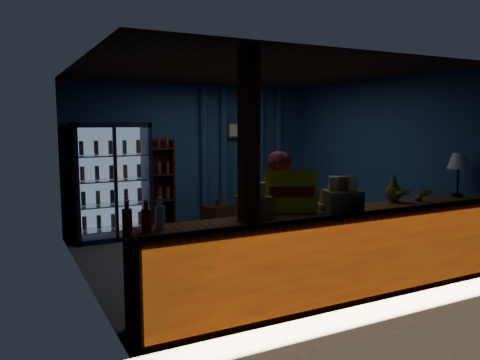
# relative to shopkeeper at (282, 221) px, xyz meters

# --- Properties ---
(ground) EXTENTS (4.60, 4.60, 0.00)m
(ground) POSITION_rel_shopkeeper_xyz_m (0.36, 1.41, -0.79)
(ground) COLOR #515154
(ground) RESTS_ON ground
(room_walls) EXTENTS (4.60, 4.60, 4.60)m
(room_walls) POSITION_rel_shopkeeper_xyz_m (0.36, 1.41, 0.78)
(room_walls) COLOR navy
(room_walls) RESTS_ON ground
(counter) EXTENTS (4.40, 0.57, 0.99)m
(counter) POSITION_rel_shopkeeper_xyz_m (0.36, -0.50, -0.31)
(counter) COLOR brown
(counter) RESTS_ON ground
(support_post) EXTENTS (0.16, 0.16, 2.60)m
(support_post) POSITION_rel_shopkeeper_xyz_m (-0.69, -0.49, 0.51)
(support_post) COLOR maroon
(support_post) RESTS_ON ground
(beverage_cooler) EXTENTS (1.20, 0.62, 1.90)m
(beverage_cooler) POSITION_rel_shopkeeper_xyz_m (-1.19, 3.32, 0.15)
(beverage_cooler) COLOR black
(beverage_cooler) RESTS_ON ground
(bottle_shelf) EXTENTS (0.50, 0.28, 1.60)m
(bottle_shelf) POSITION_rel_shopkeeper_xyz_m (-0.34, 3.47, 0.01)
(bottle_shelf) COLOR #3A1C12
(bottle_shelf) RESTS_ON ground
(curtain_folds) EXTENTS (1.74, 0.14, 2.50)m
(curtain_folds) POSITION_rel_shopkeeper_xyz_m (1.36, 3.55, 0.51)
(curtain_folds) COLOR navy
(curtain_folds) RESTS_ON room_walls
(framed_picture) EXTENTS (0.36, 0.04, 0.28)m
(framed_picture) POSITION_rel_shopkeeper_xyz_m (1.21, 3.50, 0.96)
(framed_picture) COLOR #B68E2D
(framed_picture) RESTS_ON room_walls
(shopkeeper) EXTENTS (0.59, 0.40, 1.58)m
(shopkeeper) POSITION_rel_shopkeeper_xyz_m (0.00, 0.00, 0.00)
(shopkeeper) COLOR maroon
(shopkeeper) RESTS_ON ground
(green_chair) EXTENTS (0.93, 0.93, 0.61)m
(green_chair) POSITION_rel_shopkeeper_xyz_m (1.30, 2.83, -0.48)
(green_chair) COLOR #5FBE6C
(green_chair) RESTS_ON ground
(side_table) EXTENTS (0.61, 0.54, 0.56)m
(side_table) POSITION_rel_shopkeeper_xyz_m (0.56, 2.94, -0.55)
(side_table) COLOR #3A1C12
(side_table) RESTS_ON ground
(yellow_sign) EXTENTS (0.56, 0.33, 0.45)m
(yellow_sign) POSITION_rel_shopkeeper_xyz_m (-0.09, -0.31, 0.39)
(yellow_sign) COLOR yellow
(yellow_sign) RESTS_ON counter
(soda_bottles) EXTENTS (0.38, 0.17, 0.29)m
(soda_bottles) POSITION_rel_shopkeeper_xyz_m (-1.69, -0.43, 0.28)
(soda_bottles) COLOR red
(soda_bottles) RESTS_ON counter
(snack_box_left) EXTENTS (0.44, 0.39, 0.39)m
(snack_box_left) POSITION_rel_shopkeeper_xyz_m (0.38, -0.57, 0.30)
(snack_box_left) COLOR #9E894C
(snack_box_left) RESTS_ON counter
(snack_box_centre) EXTENTS (0.36, 0.31, 0.34)m
(snack_box_centre) POSITION_rel_shopkeeper_xyz_m (-0.54, -0.32, 0.28)
(snack_box_centre) COLOR #9E894C
(snack_box_centre) RESTS_ON counter
(pastry_tray) EXTENTS (0.52, 0.52, 0.08)m
(pastry_tray) POSITION_rel_shopkeeper_xyz_m (0.33, -0.43, 0.19)
(pastry_tray) COLOR silver
(pastry_tray) RESTS_ON counter
(banana_bunches) EXTENTS (0.53, 0.31, 0.18)m
(banana_bunches) POSITION_rel_shopkeeper_xyz_m (1.55, -0.40, 0.25)
(banana_bunches) COLOR gold
(banana_bunches) RESTS_ON counter
(table_lamp) EXTENTS (0.29, 0.29, 0.56)m
(table_lamp) POSITION_rel_shopkeeper_xyz_m (2.41, -0.39, 0.60)
(table_lamp) COLOR black
(table_lamp) RESTS_ON counter
(pineapple) EXTENTS (0.20, 0.20, 0.34)m
(pineapple) POSITION_rel_shopkeeper_xyz_m (1.36, -0.32, 0.30)
(pineapple) COLOR brown
(pineapple) RESTS_ON counter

